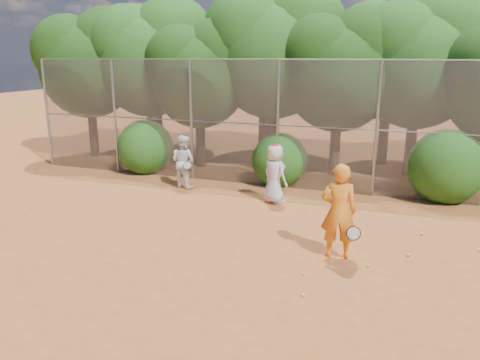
% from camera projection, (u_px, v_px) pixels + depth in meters
% --- Properties ---
extents(ground, '(80.00, 80.00, 0.00)m').
position_uv_depth(ground, '(245.00, 267.00, 9.42)').
color(ground, '#9F5223').
rests_on(ground, ground).
extents(fence_back, '(20.05, 0.09, 4.03)m').
position_uv_depth(fence_back, '(305.00, 125.00, 14.37)').
color(fence_back, gray).
rests_on(fence_back, ground).
extents(tree_0, '(4.38, 3.81, 6.00)m').
position_uv_depth(tree_0, '(89.00, 60.00, 18.79)').
color(tree_0, black).
rests_on(tree_0, ground).
extents(tree_1, '(4.64, 4.03, 6.35)m').
position_uv_depth(tree_1, '(150.00, 54.00, 18.37)').
color(tree_1, black).
rests_on(tree_1, ground).
extents(tree_2, '(3.99, 3.47, 5.47)m').
position_uv_depth(tree_2, '(201.00, 70.00, 17.06)').
color(tree_2, black).
rests_on(tree_2, ground).
extents(tree_3, '(4.89, 4.26, 6.70)m').
position_uv_depth(tree_3, '(275.00, 47.00, 16.94)').
color(tree_3, black).
rests_on(tree_3, ground).
extents(tree_4, '(4.19, 3.64, 5.73)m').
position_uv_depth(tree_4, '(341.00, 66.00, 15.74)').
color(tree_4, black).
rests_on(tree_4, ground).
extents(tree_5, '(4.51, 3.92, 6.17)m').
position_uv_depth(tree_5, '(421.00, 58.00, 15.58)').
color(tree_5, black).
rests_on(tree_5, ground).
extents(tree_9, '(4.83, 4.20, 6.62)m').
position_uv_depth(tree_9, '(157.00, 50.00, 20.74)').
color(tree_9, black).
rests_on(tree_9, ground).
extents(tree_10, '(5.15, 4.48, 7.06)m').
position_uv_depth(tree_10, '(266.00, 42.00, 19.21)').
color(tree_10, black).
rests_on(tree_10, ground).
extents(tree_11, '(4.64, 4.03, 6.35)m').
position_uv_depth(tree_11, '(392.00, 54.00, 17.33)').
color(tree_11, black).
rests_on(tree_11, ground).
extents(bush_0, '(2.00, 2.00, 2.00)m').
position_uv_depth(bush_0, '(145.00, 145.00, 16.85)').
color(bush_0, '#1A4A12').
rests_on(bush_0, ground).
extents(bush_1, '(1.80, 1.80, 1.80)m').
position_uv_depth(bush_1, '(279.00, 157.00, 15.24)').
color(bush_1, '#1A4A12').
rests_on(bush_1, ground).
extents(bush_2, '(2.20, 2.20, 2.20)m').
position_uv_depth(bush_2, '(446.00, 163.00, 13.55)').
color(bush_2, '#1A4A12').
rests_on(bush_2, ground).
extents(player_yellow, '(0.92, 0.64, 2.03)m').
position_uv_depth(player_yellow, '(339.00, 211.00, 9.65)').
color(player_yellow, orange).
rests_on(player_yellow, ground).
extents(player_teen, '(0.99, 0.90, 1.73)m').
position_uv_depth(player_teen, '(275.00, 174.00, 13.32)').
color(player_teen, silver).
rests_on(player_teen, ground).
extents(player_white, '(0.93, 0.81, 1.69)m').
position_uv_depth(player_white, '(183.00, 161.00, 14.93)').
color(player_white, white).
rests_on(player_white, ground).
extents(ball_0, '(0.07, 0.07, 0.07)m').
position_uv_depth(ball_0, '(368.00, 265.00, 9.42)').
color(ball_0, '#CDD626').
rests_on(ball_0, ground).
extents(ball_1, '(0.07, 0.07, 0.07)m').
position_uv_depth(ball_1, '(479.00, 250.00, 10.18)').
color(ball_1, '#CDD626').
rests_on(ball_1, ground).
extents(ball_2, '(0.07, 0.07, 0.07)m').
position_uv_depth(ball_2, '(303.00, 295.00, 8.27)').
color(ball_2, '#CDD626').
rests_on(ball_2, ground).
extents(ball_3, '(0.07, 0.07, 0.07)m').
position_uv_depth(ball_3, '(409.00, 255.00, 9.91)').
color(ball_3, '#CDD626').
rests_on(ball_3, ground).
extents(ball_4, '(0.07, 0.07, 0.07)m').
position_uv_depth(ball_4, '(303.00, 273.00, 9.08)').
color(ball_4, '#CDD626').
rests_on(ball_4, ground).
extents(ball_5, '(0.07, 0.07, 0.07)m').
position_uv_depth(ball_5, '(422.00, 234.00, 11.07)').
color(ball_5, '#CDD626').
rests_on(ball_5, ground).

